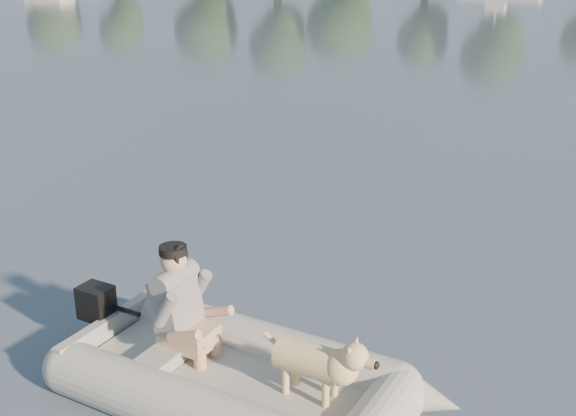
% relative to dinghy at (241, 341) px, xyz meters
% --- Properties ---
extents(water, '(160.00, 160.00, 0.00)m').
position_rel_dinghy_xyz_m(water, '(-0.25, 0.59, -0.53)').
color(water, slate).
rests_on(water, ground).
extents(dinghy, '(5.12, 4.35, 1.26)m').
position_rel_dinghy_xyz_m(dinghy, '(0.00, 0.00, 0.00)').
color(dinghy, gray).
rests_on(dinghy, water).
extents(man, '(0.78, 0.72, 0.98)m').
position_rel_dinghy_xyz_m(man, '(-0.60, 0.21, 0.17)').
color(man, slate).
rests_on(man, dinghy).
extents(dog, '(0.89, 0.51, 0.56)m').
position_rel_dinghy_xyz_m(dog, '(0.58, -0.11, -0.06)').
color(dog, '#D6BC7B').
rests_on(dog, dinghy).
extents(outboard_motor, '(0.43, 0.35, 0.71)m').
position_rel_dinghy_xyz_m(outboard_motor, '(-1.45, 0.40, -0.25)').
color(outboard_motor, black).
rests_on(outboard_motor, dinghy).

